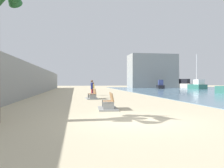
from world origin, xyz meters
The scene contains 10 objects.
ground_plane centered at (0.00, 18.00, 0.00)m, with size 120.00×120.00×0.00m, color #C6B793.
seawall centered at (-7.50, 18.00, 1.77)m, with size 0.80×64.00×3.55m, color gray.
bench_near centered at (-0.57, 3.87, 0.23)m, with size 1.24×2.17×0.98m.
bench_far centered at (-0.92, 11.73, 0.23)m, with size 1.24×2.17×0.98m.
person_walking centered at (-0.45, 16.40, 0.88)m, with size 0.28×0.50×1.54m.
person_standing centered at (-0.89, 12.52, 1.05)m, with size 0.25×0.52×1.78m.
boat_mid_bay centered at (24.06, 43.68, 0.87)m, with size 4.57×6.86×5.27m.
boat_nearest centered at (23.10, 34.29, 0.81)m, with size 2.40×4.20×7.44m.
boat_far_right centered at (16.85, 39.39, 0.75)m, with size 2.47×4.52×1.98m.
harbor_building centered at (17.21, 46.00, 4.29)m, with size 12.00×6.00×8.57m, color gray.
Camera 1 is at (-2.47, -8.94, 1.63)m, focal length 35.48 mm.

